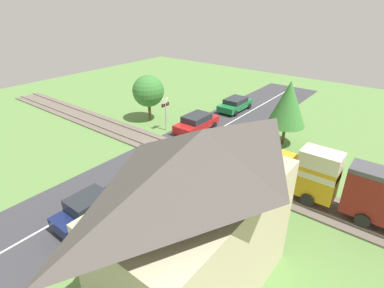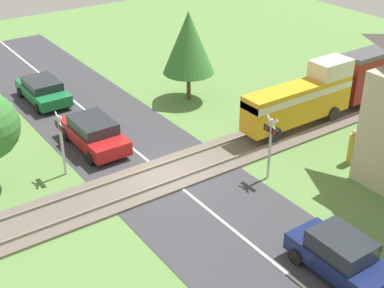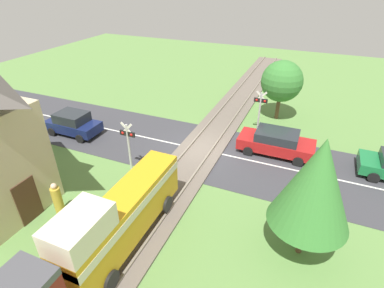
% 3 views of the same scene
% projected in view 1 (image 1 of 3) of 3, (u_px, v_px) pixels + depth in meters
% --- Properties ---
extents(ground_plane, '(60.00, 60.00, 0.00)m').
position_uv_depth(ground_plane, '(177.00, 153.00, 23.15)').
color(ground_plane, '#5B8442').
extents(road_surface, '(48.00, 6.40, 0.02)m').
position_uv_depth(road_surface, '(177.00, 153.00, 23.15)').
color(road_surface, '#38383D').
rests_on(road_surface, ground_plane).
extents(track_bed, '(2.80, 48.00, 0.24)m').
position_uv_depth(track_bed, '(177.00, 152.00, 23.12)').
color(track_bed, '#665B51').
rests_on(track_bed, ground_plane).
extents(train, '(1.58, 13.73, 3.18)m').
position_uv_depth(train, '(347.00, 186.00, 15.80)').
color(train, gold).
rests_on(train, track_bed).
extents(car_near_crossing, '(4.51, 2.03, 1.51)m').
position_uv_depth(car_near_crossing, '(197.00, 122.00, 26.68)').
color(car_near_crossing, '#A81919').
rests_on(car_near_crossing, ground_plane).
extents(car_far_side, '(3.71, 1.86, 1.58)m').
position_uv_depth(car_far_side, '(89.00, 209.00, 15.76)').
color(car_far_side, '#141E4C').
rests_on(car_far_side, ground_plane).
extents(car_behind_queue, '(4.37, 2.04, 1.36)m').
position_uv_depth(car_behind_queue, '(235.00, 104.00, 31.48)').
color(car_behind_queue, '#197038').
rests_on(car_behind_queue, ground_plane).
extents(crossing_signal_west_approach, '(0.90, 0.18, 3.05)m').
position_uv_depth(crossing_signal_west_approach, '(166.00, 110.00, 26.26)').
color(crossing_signal_west_approach, '#B7B7B7').
rests_on(crossing_signal_west_approach, ground_plane).
extents(crossing_signal_east_approach, '(0.90, 0.18, 3.05)m').
position_uv_depth(crossing_signal_east_approach, '(193.00, 158.00, 18.32)').
color(crossing_signal_east_approach, '#B7B7B7').
rests_on(crossing_signal_east_approach, ground_plane).
extents(station_building, '(8.26, 4.15, 7.23)m').
position_uv_depth(station_building, '(202.00, 224.00, 10.73)').
color(station_building, '#C6B793').
rests_on(station_building, ground_plane).
extents(pedestrian_by_station, '(0.42, 0.42, 1.71)m').
position_uv_depth(pedestrian_by_station, '(242.00, 210.00, 15.69)').
color(pedestrian_by_station, gold).
rests_on(pedestrian_by_station, ground_plane).
extents(tree_roadside_hedge, '(2.98, 2.98, 5.25)m').
position_uv_depth(tree_roadside_hedge, '(288.00, 104.00, 23.08)').
color(tree_roadside_hedge, brown).
rests_on(tree_roadside_hedge, ground_plane).
extents(tree_beyond_track, '(2.96, 2.96, 4.41)m').
position_uv_depth(tree_beyond_track, '(148.00, 91.00, 28.05)').
color(tree_beyond_track, brown).
rests_on(tree_beyond_track, ground_plane).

